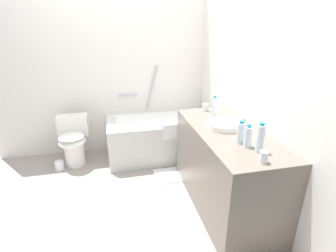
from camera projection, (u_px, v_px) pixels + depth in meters
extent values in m
plane|color=#9E9389|center=(118.00, 197.00, 2.75)|extent=(3.76, 3.76, 0.00)
cube|color=white|center=(108.00, 72.00, 3.49)|extent=(3.16, 0.10, 2.30)
cube|color=white|center=(249.00, 87.00, 2.62)|extent=(0.10, 2.87, 2.30)
cube|color=silver|center=(159.00, 137.00, 3.56)|extent=(1.42, 0.74, 0.55)
cube|color=white|center=(159.00, 122.00, 3.48)|extent=(1.16, 0.53, 0.09)
cylinder|color=#B3B3B8|center=(197.00, 113.00, 3.56)|extent=(0.09, 0.03, 0.03)
cylinder|color=#B3B3B8|center=(152.00, 87.00, 3.63)|extent=(0.19, 0.03, 0.62)
cylinder|color=#B3B3B8|center=(128.00, 96.00, 3.59)|extent=(0.28, 0.03, 0.03)
cube|color=white|center=(171.00, 132.00, 3.17)|extent=(0.22, 0.03, 0.20)
cylinder|color=white|center=(75.00, 153.00, 3.33)|extent=(0.25, 0.25, 0.36)
ellipsoid|color=white|center=(72.00, 142.00, 3.23)|extent=(0.34, 0.37, 0.13)
ellipsoid|color=white|center=(71.00, 136.00, 3.20)|extent=(0.32, 0.35, 0.02)
cube|color=white|center=(73.00, 125.00, 3.38)|extent=(0.39, 0.17, 0.29)
cylinder|color=silver|center=(72.00, 115.00, 3.33)|extent=(0.03, 0.03, 0.01)
cube|color=#6B6056|center=(225.00, 168.00, 2.52)|extent=(0.61, 1.44, 0.82)
cylinder|color=white|center=(224.00, 125.00, 2.43)|extent=(0.34, 0.34, 0.05)
cylinder|color=silver|center=(244.00, 122.00, 2.47)|extent=(0.02, 0.02, 0.07)
cylinder|color=silver|center=(239.00, 119.00, 2.45)|extent=(0.12, 0.02, 0.02)
cylinder|color=silver|center=(247.00, 126.00, 2.43)|extent=(0.03, 0.03, 0.04)
cylinder|color=silver|center=(241.00, 122.00, 2.53)|extent=(0.03, 0.03, 0.04)
cylinder|color=silver|center=(240.00, 133.00, 2.08)|extent=(0.06, 0.06, 0.17)
cylinder|color=teal|center=(242.00, 122.00, 2.05)|extent=(0.04, 0.04, 0.02)
cylinder|color=silver|center=(248.00, 137.00, 2.01)|extent=(0.06, 0.06, 0.17)
cylinder|color=teal|center=(249.00, 126.00, 1.97)|extent=(0.03, 0.03, 0.02)
cylinder|color=silver|center=(214.00, 108.00, 2.64)|extent=(0.06, 0.06, 0.22)
cylinder|color=teal|center=(215.00, 97.00, 2.60)|extent=(0.03, 0.03, 0.02)
cylinder|color=silver|center=(260.00, 139.00, 1.92)|extent=(0.06, 0.06, 0.22)
cylinder|color=teal|center=(262.00, 124.00, 1.88)|extent=(0.03, 0.03, 0.02)
cylinder|color=white|center=(205.00, 107.00, 2.91)|extent=(0.07, 0.07, 0.08)
cylinder|color=white|center=(264.00, 157.00, 1.79)|extent=(0.06, 0.06, 0.09)
cube|color=white|center=(180.00, 174.00, 3.16)|extent=(0.63, 0.34, 0.01)
cylinder|color=white|center=(59.00, 165.00, 3.25)|extent=(0.11, 0.11, 0.12)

